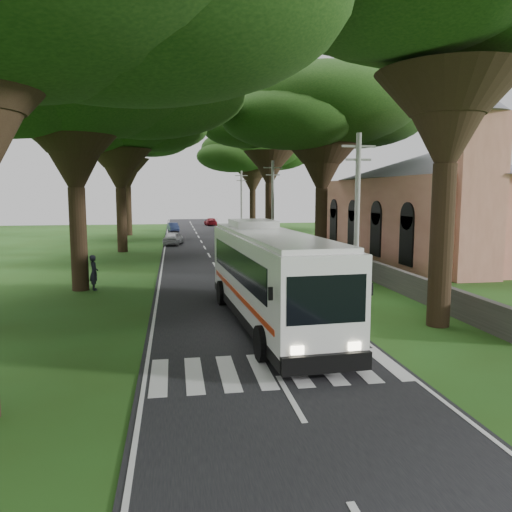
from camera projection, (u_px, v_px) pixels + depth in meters
ground at (263, 350)px, 16.88m from camera, size 140.00×140.00×0.00m
road at (210, 257)px, 41.34m from camera, size 8.00×120.00×0.04m
crosswalk at (275, 371)px, 14.92m from camera, size 8.00×3.00×0.01m
property_wall at (318, 249)px, 41.74m from camera, size 0.35×50.00×1.20m
church at (434, 198)px, 40.23m from camera, size 14.00×24.00×11.60m
pole_near at (357, 217)px, 23.11m from camera, size 1.60×0.24×8.00m
pole_mid at (273, 206)px, 42.68m from camera, size 1.60×0.24×8.00m
pole_far at (241, 202)px, 62.26m from camera, size 1.60×0.24×8.00m
tree_l_mida at (71, 77)px, 25.90m from camera, size 15.58×15.58×14.68m
tree_l_midb at (118, 122)px, 43.58m from camera, size 13.10×13.10×14.41m
tree_l_far at (126, 135)px, 60.94m from camera, size 13.14×13.14×15.23m
tree_r_mida at (323, 109)px, 36.31m from camera, size 13.88×13.88×14.42m
tree_r_midb at (269, 122)px, 53.65m from camera, size 13.34×13.34×15.90m
tree_r_far at (253, 150)px, 71.63m from camera, size 14.79×14.79×14.59m
coach_bus at (270, 275)px, 19.95m from camera, size 3.56×12.84×3.74m
distant_car_a at (173, 238)px, 50.69m from camera, size 2.35×4.18×1.34m
distant_car_b at (173, 227)px, 68.45m from camera, size 1.72×3.68×1.17m
distant_car_c at (211, 222)px, 80.65m from camera, size 2.04×4.26×1.20m
pedestrian at (94, 273)px, 27.21m from camera, size 0.67×0.82×1.94m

